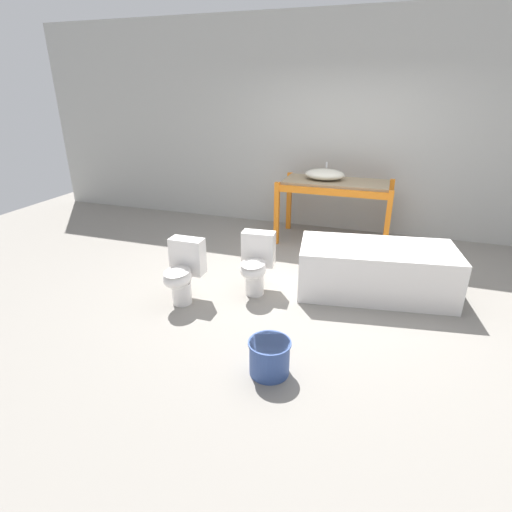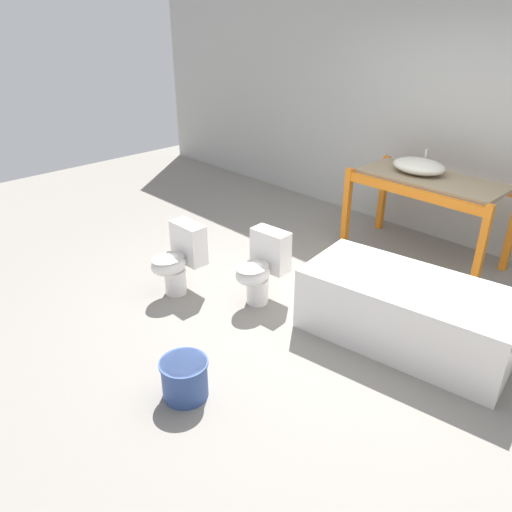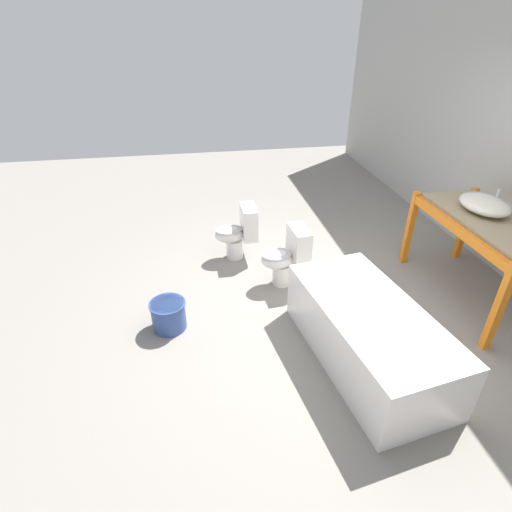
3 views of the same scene
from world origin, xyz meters
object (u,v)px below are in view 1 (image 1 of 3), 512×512
bathtub_main (376,267)px  toilet_near (183,271)px  toilet_far (256,262)px  bucket_white (269,357)px  sink_basin (325,174)px

bathtub_main → toilet_near: (-1.95, -0.85, 0.04)m
toilet_far → bucket_white: bearing=-71.6°
sink_basin → bathtub_main: 1.89m
sink_basin → toilet_near: sink_basin is taller
toilet_near → toilet_far: bearing=33.5°
sink_basin → toilet_near: size_ratio=0.84×
toilet_far → bathtub_main: bearing=12.8°
bathtub_main → sink_basin: bearing=111.2°
toilet_near → sink_basin: bearing=65.4°
toilet_far → bucket_white: size_ratio=1.94×
toilet_near → bathtub_main: bearing=23.3°
toilet_near → toilet_far: (0.67, 0.45, 0.00)m
toilet_far → sink_basin: bearing=73.6°
bathtub_main → toilet_far: size_ratio=2.62×
toilet_near → bucket_white: size_ratio=1.94×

